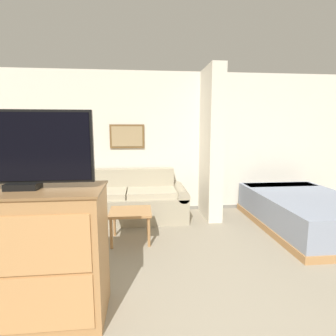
{
  "coord_description": "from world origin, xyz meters",
  "views": [
    {
      "loc": [
        -0.79,
        -1.26,
        1.58
      ],
      "look_at": [
        -0.44,
        2.19,
        1.05
      ],
      "focal_mm": 28.0,
      "sensor_mm": 36.0,
      "label": 1
    }
  ],
  "objects_px": {
    "table_lamp": "(54,174)",
    "tv": "(20,149)",
    "tv_dresser": "(29,256)",
    "couch": "(127,201)",
    "bed": "(306,211)",
    "coffee_table": "(131,215)"
  },
  "relations": [
    {
      "from": "table_lamp",
      "to": "bed",
      "type": "xyz_separation_m",
      "value": [
        4.06,
        -0.68,
        -0.56
      ]
    },
    {
      "from": "couch",
      "to": "table_lamp",
      "type": "bearing_deg",
      "value": -178.48
    },
    {
      "from": "couch",
      "to": "table_lamp",
      "type": "distance_m",
      "value": 1.3
    },
    {
      "from": "coffee_table",
      "to": "tv",
      "type": "xyz_separation_m",
      "value": [
        -0.76,
        -1.45,
        1.04
      ]
    },
    {
      "from": "bed",
      "to": "table_lamp",
      "type": "bearing_deg",
      "value": 170.52
    },
    {
      "from": "couch",
      "to": "tv",
      "type": "bearing_deg",
      "value": -105.49
    },
    {
      "from": "table_lamp",
      "to": "tv",
      "type": "distance_m",
      "value": 2.49
    },
    {
      "from": "table_lamp",
      "to": "tv",
      "type": "xyz_separation_m",
      "value": [
        0.53,
        -2.36,
        0.6
      ]
    },
    {
      "from": "tv_dresser",
      "to": "tv",
      "type": "bearing_deg",
      "value": 90.0
    },
    {
      "from": "table_lamp",
      "to": "tv",
      "type": "height_order",
      "value": "tv"
    },
    {
      "from": "couch",
      "to": "tv",
      "type": "xyz_separation_m",
      "value": [
        -0.66,
        -2.39,
        1.11
      ]
    },
    {
      "from": "coffee_table",
      "to": "tv_dresser",
      "type": "bearing_deg",
      "value": -117.53
    },
    {
      "from": "tv_dresser",
      "to": "bed",
      "type": "xyz_separation_m",
      "value": [
        3.53,
        1.68,
        -0.29
      ]
    },
    {
      "from": "table_lamp",
      "to": "tv_dresser",
      "type": "relative_size",
      "value": 0.35
    },
    {
      "from": "table_lamp",
      "to": "coffee_table",
      "type": "bearing_deg",
      "value": -35.37
    },
    {
      "from": "coffee_table",
      "to": "table_lamp",
      "type": "distance_m",
      "value": 1.64
    },
    {
      "from": "coffee_table",
      "to": "table_lamp",
      "type": "bearing_deg",
      "value": 144.63
    },
    {
      "from": "tv_dresser",
      "to": "tv",
      "type": "height_order",
      "value": "tv"
    },
    {
      "from": "table_lamp",
      "to": "tv_dresser",
      "type": "xyz_separation_m",
      "value": [
        0.53,
        -2.36,
        -0.27
      ]
    },
    {
      "from": "coffee_table",
      "to": "couch",
      "type": "bearing_deg",
      "value": 95.6
    },
    {
      "from": "couch",
      "to": "bed",
      "type": "xyz_separation_m",
      "value": [
        2.86,
        -0.71,
        -0.05
      ]
    },
    {
      "from": "table_lamp",
      "to": "bed",
      "type": "distance_m",
      "value": 4.15
    }
  ]
}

